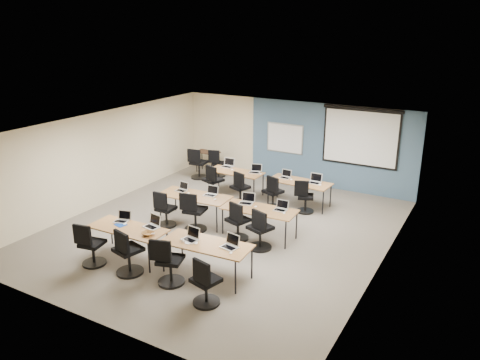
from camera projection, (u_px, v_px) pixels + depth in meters
The scene contains 58 objects.
floor at pixel (223, 229), 12.07m from camera, with size 8.00×9.00×0.02m, color #6B6354.
ceiling at pixel (222, 126), 11.22m from camera, with size 8.00×9.00×0.02m, color white.
wall_back at pixel (294, 142), 15.36m from camera, with size 8.00×0.04×2.70m, color beige.
wall_front at pixel (83, 252), 7.93m from camera, with size 8.00×0.04×2.70m, color beige.
wall_left at pixel (105, 158), 13.52m from camera, with size 0.04×9.00×2.70m, color beige.
wall_right at pixel (385, 209), 9.77m from camera, with size 0.04×9.00×2.70m, color beige.
blue_accent_panel at pixel (330, 147), 14.75m from camera, with size 5.50×0.04×2.70m, color #3D5977.
whiteboard at pixel (285, 138), 15.40m from camera, with size 1.28×0.03×0.98m.
projector_screen at pixel (361, 134), 14.08m from camera, with size 2.40×0.10×1.82m.
training_table_front_left at pixel (128, 230), 10.40m from camera, with size 1.81×0.75×0.73m.
training_table_front_right at pixel (206, 245), 9.66m from camera, with size 1.90×0.79×0.73m.
training_table_mid_left at pixel (195, 197), 12.37m from camera, with size 1.93×0.80×0.73m.
training_table_mid_right at pixel (259, 211), 11.46m from camera, with size 1.84×0.77×0.73m.
training_table_back_left at pixel (235, 173), 14.37m from camera, with size 1.73×0.72×0.73m.
training_table_back_right at pixel (300, 183), 13.45m from camera, with size 1.81×0.75×0.73m.
laptop_0 at pixel (122, 219), 10.71m from camera, with size 0.31×0.27×0.24m.
mouse_0 at pixel (125, 224), 10.55m from camera, with size 0.06×0.10×0.03m, color white.
task_chair_0 at pixel (91, 248), 10.15m from camera, with size 0.52×0.52×1.00m.
laptop_1 at pixel (153, 224), 10.42m from camera, with size 0.35×0.29×0.26m.
mouse_1 at pixel (153, 234), 10.07m from camera, with size 0.06×0.09×0.03m, color white.
task_chair_1 at pixel (127, 255), 9.76m from camera, with size 0.58×0.58×1.05m.
laptop_2 at pixel (191, 237), 9.80m from camera, with size 0.34×0.29×0.26m.
mouse_2 at pixel (196, 243), 9.62m from camera, with size 0.06×0.10×0.04m, color white.
task_chair_2 at pixel (168, 265), 9.40m from camera, with size 0.57×0.55×1.03m.
laptop_3 at pixel (230, 244), 9.47m from camera, with size 0.34×0.29×0.26m.
mouse_3 at pixel (231, 253), 9.22m from camera, with size 0.06×0.09×0.03m, color white.
task_chair_3 at pixel (205, 286), 8.69m from camera, with size 0.52×0.52×1.00m.
laptop_4 at pixel (182, 189), 12.68m from camera, with size 0.30×0.26×0.23m.
mouse_4 at pixel (188, 193), 12.46m from camera, with size 0.06×0.10×0.03m, color white.
task_chair_4 at pixel (165, 212), 12.11m from camera, with size 0.50×0.50×0.98m.
laptop_5 at pixel (211, 193), 12.34m from camera, with size 0.32×0.28×0.25m.
mouse_5 at pixel (215, 199), 12.03m from camera, with size 0.06×0.10×0.03m, color white.
task_chair_5 at pixel (194, 215), 11.85m from camera, with size 0.58×0.58×1.05m.
laptop_6 at pixel (247, 201), 11.79m from camera, with size 0.34×0.29×0.26m.
mouse_6 at pixel (256, 207), 11.56m from camera, with size 0.06×0.10×0.03m, color white.
task_chair_6 at pixel (237, 224), 11.34m from camera, with size 0.55×0.53×1.01m.
laptop_7 at pixel (281, 208), 11.36m from camera, with size 0.31×0.26×0.24m.
mouse_7 at pixel (284, 213), 11.16m from camera, with size 0.06×0.09×0.03m, color white.
task_chair_7 at pixel (260, 233), 10.86m from camera, with size 0.57×0.55×1.03m.
laptop_8 at pixel (228, 165), 14.80m from camera, with size 0.36×0.30×0.27m.
mouse_8 at pixel (232, 170), 14.48m from camera, with size 0.06×0.10×0.03m, color white.
task_chair_8 at pixel (213, 184), 14.13m from camera, with size 0.60×0.58×1.05m.
laptop_9 at pixel (255, 171), 14.23m from camera, with size 0.33×0.28×0.25m.
mouse_9 at pixel (261, 174), 14.07m from camera, with size 0.06×0.09×0.03m, color white.
task_chair_9 at pixel (240, 190), 13.66m from camera, with size 0.54×0.52×1.00m.
laptop_10 at pixel (285, 176), 13.74m from camera, with size 0.30×0.26×0.23m.
mouse_10 at pixel (291, 180), 13.56m from camera, with size 0.06×0.10×0.04m, color white.
task_chair_10 at pixel (273, 195), 13.26m from camera, with size 0.56×0.53×1.01m.
laptop_11 at pixel (315, 181), 13.30m from camera, with size 0.35×0.30×0.26m.
mouse_11 at pixel (320, 185), 13.11m from camera, with size 0.07×0.11×0.04m, color white.
task_chair_11 at pixel (304, 199), 13.02m from camera, with size 0.50×0.48×0.97m.
blue_mousepad at pixel (121, 225), 10.54m from camera, with size 0.26×0.22×0.01m, color navy.
snack_bowl at pixel (148, 233), 10.02m from camera, with size 0.30×0.30×0.07m, color #935824.
snack_plate at pixel (189, 243), 9.67m from camera, with size 0.18×0.18×0.01m, color white.
coffee_cup at pixel (182, 241), 9.67m from camera, with size 0.06×0.06×0.05m, color white.
utility_table at pixel (208, 155), 16.52m from camera, with size 0.84×0.47×0.75m.
spare_chair_a at pixel (217, 166), 16.10m from camera, with size 0.50×0.48×0.96m.
spare_chair_b at pixel (198, 166), 15.90m from camera, with size 0.58×0.58×1.05m.
Camera 1 is at (5.84, -9.39, 5.04)m, focal length 35.00 mm.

